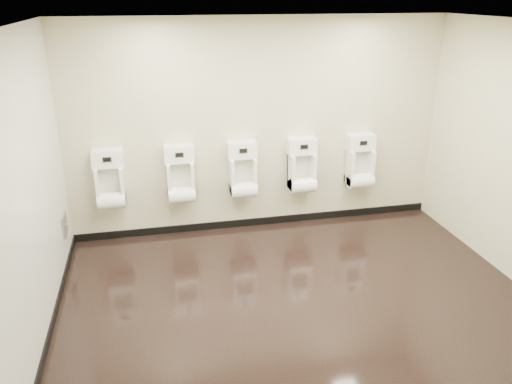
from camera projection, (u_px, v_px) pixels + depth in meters
ground at (294, 292)px, 5.47m from camera, size 5.00×3.50×0.00m
ceiling at (303, 23)px, 4.42m from camera, size 5.00×3.50×0.00m
back_wall at (260, 128)px, 6.53m from camera, size 5.00×0.02×2.80m
front_wall at (373, 257)px, 3.36m from camera, size 5.00×0.02×2.80m
left_wall at (30, 191)px, 4.45m from camera, size 0.02×3.50×2.80m
tile_overlay_left at (30, 191)px, 4.45m from camera, size 0.01×3.50×2.80m
skirting_back at (259, 221)px, 7.03m from camera, size 5.00×0.02×0.10m
skirting_left at (54, 317)px, 4.96m from camera, size 0.02×3.50×0.10m
access_panel at (65, 225)px, 5.88m from camera, size 0.04×0.25×0.25m
urinal_0 at (110, 183)px, 6.25m from camera, size 0.39×0.29×0.73m
urinal_1 at (181, 178)px, 6.42m from camera, size 0.39×0.29×0.73m
urinal_2 at (243, 174)px, 6.58m from camera, size 0.39×0.29×0.73m
urinal_3 at (302, 169)px, 6.74m from camera, size 0.39×0.29×0.73m
urinal_4 at (360, 165)px, 6.91m from camera, size 0.39×0.29×0.73m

